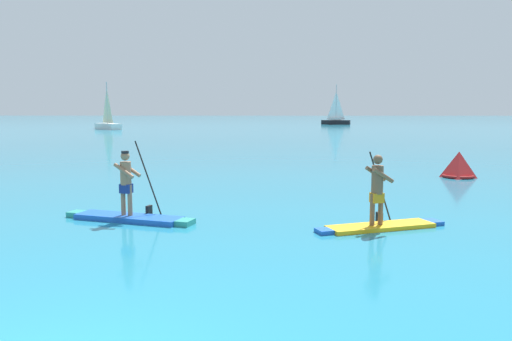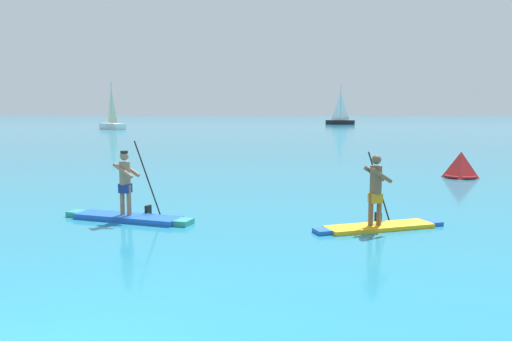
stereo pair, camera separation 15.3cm
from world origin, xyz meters
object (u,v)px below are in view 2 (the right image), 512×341
at_px(paddleboarder_far_right, 378,212).
at_px(sailboat_left_horizon, 112,123).
at_px(paddleboarder_mid_center, 128,208).
at_px(race_marker_buoy, 461,166).
at_px(sailboat_right_horizon, 340,119).

relative_size(paddleboarder_far_right, sailboat_left_horizon, 0.48).
relative_size(paddleboarder_mid_center, race_marker_buoy, 2.60).
height_order(race_marker_buoy, sailboat_right_horizon, sailboat_right_horizon).
relative_size(paddleboarder_mid_center, sailboat_right_horizon, 0.47).
distance_m(paddleboarder_mid_center, paddleboarder_far_right, 5.90).
distance_m(paddleboarder_far_right, sailboat_right_horizon, 81.01).
height_order(paddleboarder_mid_center, race_marker_buoy, paddleboarder_mid_center).
height_order(paddleboarder_far_right, sailboat_left_horizon, sailboat_left_horizon).
relative_size(paddleboarder_far_right, sailboat_right_horizon, 0.43).
xyz_separation_m(race_marker_buoy, sailboat_left_horizon, (-29.51, 48.03, 0.35)).
bearing_deg(paddleboarder_far_right, race_marker_buoy, 40.19).
relative_size(paddleboarder_mid_center, sailboat_left_horizon, 0.52).
relative_size(sailboat_left_horizon, sailboat_right_horizon, 0.89).
bearing_deg(race_marker_buoy, sailboat_left_horizon, 121.57).
bearing_deg(race_marker_buoy, sailboat_right_horizon, 86.47).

